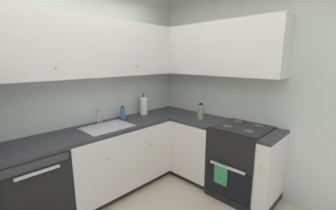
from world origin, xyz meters
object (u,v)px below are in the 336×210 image
soap_bottle (123,113)px  oil_bottle (201,111)px  dishwasher (32,190)px  oven_range (240,161)px  paper_towel_roll (144,106)px

soap_bottle → oil_bottle: oil_bottle is taller
dishwasher → oven_range: (2.01, -1.23, 0.02)m
dishwasher → paper_towel_roll: 1.71m
dishwasher → paper_towel_roll: bearing=5.7°
dishwasher → paper_towel_roll: (1.60, 0.16, 0.60)m
oven_range → paper_towel_roll: (-0.41, 1.39, 0.57)m
oil_bottle → oven_range: bearing=-88.3°
dishwasher → soap_bottle: (1.23, 0.18, 0.54)m
soap_bottle → paper_towel_roll: 0.37m
soap_bottle → paper_towel_roll: paper_towel_roll is taller
dishwasher → oil_bottle: size_ratio=3.86×
oven_range → soap_bottle: 1.69m
oven_range → soap_bottle: size_ratio=5.66×
dishwasher → oven_range: 2.36m
paper_towel_roll → oil_bottle: size_ratio=1.48×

